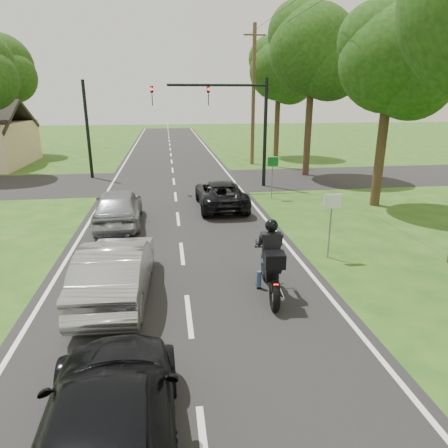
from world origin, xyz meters
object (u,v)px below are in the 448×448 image
Objects in this scene: motorcycle_rider at (271,266)px; utility_pole_far at (253,96)px; silver_sedan at (116,269)px; sign_green at (273,168)px; traffic_signal at (233,113)px; sign_white at (332,210)px; silver_suv at (118,207)px; dark_suv at (221,194)px; dark_car_behind at (108,428)px.

utility_pole_far is at bearing 85.12° from motorcycle_rider.
sign_green is (6.68, 9.74, 0.83)m from silver_sedan.
traffic_signal reaches higher than sign_white.
silver_suv is at bearing -81.69° from silver_sedan.
sign_green is (2.83, 1.32, 0.94)m from dark_suv.
motorcycle_rider is 0.53× the size of dark_suv.
traffic_signal is 8.55m from utility_pole_far.
dark_suv is at bearing -111.85° from silver_sedan.
motorcycle_rider is at bearing -100.71° from utility_pole_far.
utility_pole_far reaches higher than sign_white.
sign_white reaches higher than motorcycle_rider.
sign_green reaches higher than dark_suv.
motorcycle_rider is at bearing -138.32° from sign_white.
sign_green is (0.20, 8.00, 0.00)m from sign_white.
utility_pole_far is (8.59, 14.50, 4.31)m from silver_suv.
silver_suv is (-0.61, 6.26, 0.01)m from silver_sedan.
motorcycle_rider is 13.72m from traffic_signal.
dark_car_behind is 9.25m from sign_white.
traffic_signal is (5.12, 12.76, 3.37)m from silver_sedan.
silver_sedan reaches higher than dark_car_behind.
silver_sedan is at bearing 178.55° from motorcycle_rider.
sign_green is (7.29, 3.48, 0.83)m from silver_suv.
motorcycle_rider is 8.93m from dark_suv.
dark_car_behind reaches higher than dark_suv.
sign_green is at bearing -155.85° from silver_suv.
motorcycle_rider is 0.24× the size of utility_pole_far.
dark_car_behind is 0.77× the size of traffic_signal.
silver_suv is (-4.46, -2.16, 0.12)m from dark_suv.
dark_car_behind is 16.23m from sign_green.
dark_suv is 5.70m from traffic_signal.
utility_pole_far reaches higher than dark_suv.
silver_sedan is 5.26m from dark_car_behind.
silver_sedan is at bearing -164.98° from sign_white.
utility_pole_far is (4.02, 21.26, 4.26)m from motorcycle_rider.
dark_car_behind is at bearing -106.11° from utility_pole_far.
sign_white is at bearing -132.76° from dark_car_behind.
dark_car_behind is 18.89m from traffic_signal.
silver_suv is 0.45× the size of utility_pole_far.
dark_suv is 3.26m from sign_green.
silver_sedan is at bearing -86.89° from dark_car_behind.
dark_car_behind is at bearing 97.84° from silver_sedan.
dark_suv is at bearing -105.91° from dark_car_behind.
silver_sedan is 22.65m from utility_pole_far.
silver_suv is 0.91× the size of dark_car_behind.
silver_sedan is 11.84m from sign_green.
dark_car_behind is at bearing -112.51° from sign_green.
sign_green reaches higher than dark_car_behind.
traffic_signal reaches higher than dark_suv.
utility_pole_far is 4.71× the size of sign_white.
dark_suv is at bearing -155.51° from silver_suv.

